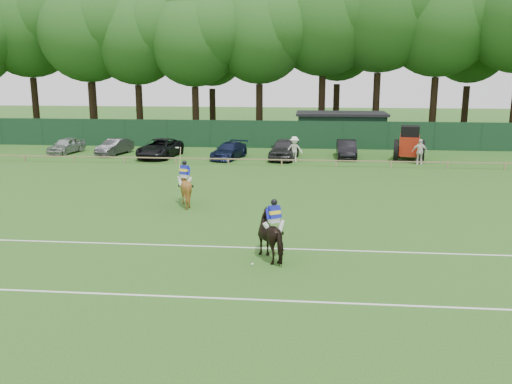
# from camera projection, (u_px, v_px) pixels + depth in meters

# --- Properties ---
(ground) EXTENTS (160.00, 160.00, 0.00)m
(ground) POSITION_uv_depth(u_px,v_px,m) (238.00, 240.00, 22.89)
(ground) COLOR #1E4C14
(ground) RESTS_ON ground
(horse_dark) EXTENTS (1.95, 2.33, 1.81)m
(horse_dark) POSITION_uv_depth(u_px,v_px,m) (274.00, 236.00, 20.42)
(horse_dark) COLOR black
(horse_dark) RESTS_ON ground
(horse_chestnut) EXTENTS (2.03, 2.14, 1.88)m
(horse_chestnut) POSITION_uv_depth(u_px,v_px,m) (185.00, 188.00, 28.48)
(horse_chestnut) COLOR brown
(horse_chestnut) RESTS_ON ground
(sedan_silver) EXTENTS (2.30, 4.18, 1.35)m
(sedan_silver) POSITION_uv_depth(u_px,v_px,m) (66.00, 145.00, 45.99)
(sedan_silver) COLOR #AAADAF
(sedan_silver) RESTS_ON ground
(sedan_grey) EXTENTS (2.26, 4.17, 1.30)m
(sedan_grey) POSITION_uv_depth(u_px,v_px,m) (115.00, 147.00, 45.37)
(sedan_grey) COLOR #323234
(sedan_grey) RESTS_ON ground
(suv_black) EXTENTS (3.10, 5.62, 1.49)m
(suv_black) POSITION_uv_depth(u_px,v_px,m) (160.00, 148.00, 43.94)
(suv_black) COLOR black
(suv_black) RESTS_ON ground
(sedan_navy) EXTENTS (2.91, 4.78, 1.29)m
(sedan_navy) POSITION_uv_depth(u_px,v_px,m) (229.00, 151.00, 43.29)
(sedan_navy) COLOR #111835
(sedan_navy) RESTS_ON ground
(hatch_grey) EXTENTS (2.55, 5.02, 1.64)m
(hatch_grey) POSITION_uv_depth(u_px,v_px,m) (284.00, 149.00, 43.05)
(hatch_grey) COLOR #2B2A2D
(hatch_grey) RESTS_ON ground
(estate_black) EXTENTS (1.57, 4.35, 1.43)m
(estate_black) POSITION_uv_depth(u_px,v_px,m) (346.00, 149.00, 43.72)
(estate_black) COLOR black
(estate_black) RESTS_ON ground
(spectator_left) EXTENTS (1.34, 0.87, 1.97)m
(spectator_left) POSITION_uv_depth(u_px,v_px,m) (294.00, 149.00, 41.70)
(spectator_left) COLOR white
(spectator_left) RESTS_ON ground
(spectator_mid) EXTENTS (1.17, 0.56, 1.94)m
(spectator_mid) POSITION_uv_depth(u_px,v_px,m) (420.00, 152.00, 40.61)
(spectator_mid) COLOR white
(spectator_mid) RESTS_ON ground
(spectator_right) EXTENTS (0.80, 0.58, 1.51)m
(spectator_right) POSITION_uv_depth(u_px,v_px,m) (420.00, 153.00, 41.58)
(spectator_right) COLOR beige
(spectator_right) RESTS_ON ground
(rider_dark) EXTENTS (0.86, 0.63, 1.41)m
(rider_dark) POSITION_uv_depth(u_px,v_px,m) (274.00, 216.00, 20.23)
(rider_dark) COLOR silver
(rider_dark) RESTS_ON ground
(rider_chestnut) EXTENTS (0.91, 0.76, 2.05)m
(rider_chestnut) POSITION_uv_depth(u_px,v_px,m) (184.00, 173.00, 28.29)
(rider_chestnut) COLOR silver
(rider_chestnut) RESTS_ON ground
(polo_ball) EXTENTS (0.09, 0.09, 0.09)m
(polo_ball) POSITION_uv_depth(u_px,v_px,m) (252.00, 264.00, 19.91)
(polo_ball) COLOR silver
(polo_ball) RESTS_ON ground
(pitch_lines) EXTENTS (60.00, 5.10, 0.01)m
(pitch_lines) POSITION_uv_depth(u_px,v_px,m) (225.00, 269.00, 19.49)
(pitch_lines) COLOR silver
(pitch_lines) RESTS_ON ground
(pitch_rail) EXTENTS (62.10, 0.10, 0.50)m
(pitch_rail) POSITION_uv_depth(u_px,v_px,m) (268.00, 160.00, 40.26)
(pitch_rail) COLOR #997F5B
(pitch_rail) RESTS_ON ground
(perimeter_fence) EXTENTS (92.08, 0.08, 2.50)m
(perimeter_fence) POSITION_uv_depth(u_px,v_px,m) (276.00, 134.00, 48.81)
(perimeter_fence) COLOR #14351E
(perimeter_fence) RESTS_ON ground
(utility_shed) EXTENTS (8.40, 4.40, 3.04)m
(utility_shed) POSITION_uv_depth(u_px,v_px,m) (341.00, 128.00, 51.11)
(utility_shed) COLOR #14331E
(utility_shed) RESTS_ON ground
(tree_row) EXTENTS (96.00, 12.00, 21.00)m
(tree_row) POSITION_uv_depth(u_px,v_px,m) (299.00, 137.00, 56.67)
(tree_row) COLOR #26561C
(tree_row) RESTS_ON ground
(tractor) EXTENTS (2.71, 3.58, 2.74)m
(tractor) POSITION_uv_depth(u_px,v_px,m) (409.00, 144.00, 42.30)
(tractor) COLOR maroon
(tractor) RESTS_ON ground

